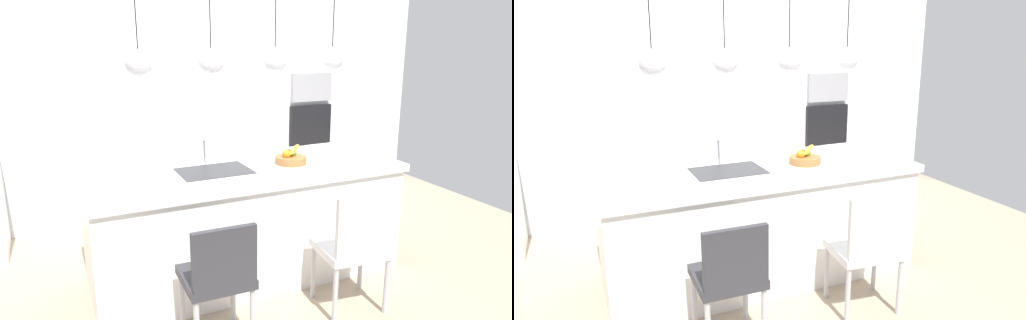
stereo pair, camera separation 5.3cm
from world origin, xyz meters
TOP-DOWN VIEW (x-y plane):
  - floor at (0.00, 0.00)m, footprint 6.60×6.60m
  - back_wall at (0.00, 1.65)m, footprint 6.00×0.10m
  - kitchen_island at (0.00, 0.00)m, footprint 2.55×0.97m
  - sink_basin at (-0.26, 0.00)m, footprint 0.56×0.40m
  - faucet at (-0.26, 0.21)m, footprint 0.02×0.17m
  - fruit_bowl at (0.39, -0.05)m, footprint 0.26×0.26m
  - microwave at (1.56, 1.58)m, footprint 0.54×0.08m
  - oven at (1.56, 1.58)m, footprint 0.56×0.08m
  - chair_near at (-0.54, -0.84)m, footprint 0.43×0.42m
  - chair_middle at (0.49, -0.84)m, footprint 0.51×0.47m
  - pendant_light_left at (-0.79, 0.00)m, footprint 0.19×0.19m
  - pendant_light_center_left at (-0.26, 0.00)m, footprint 0.19×0.19m
  - pendant_light_center_right at (0.26, 0.00)m, footprint 0.19×0.19m
  - pendant_light_right at (0.79, 0.00)m, footprint 0.19×0.19m

SIDE VIEW (x-z plane):
  - floor at x=0.00m, z-range 0.00..0.00m
  - kitchen_island at x=0.00m, z-range 0.00..0.93m
  - chair_near at x=-0.54m, z-range 0.07..0.95m
  - chair_middle at x=0.49m, z-range 0.06..0.99m
  - oven at x=1.56m, z-range 0.58..1.14m
  - sink_basin at x=-0.26m, z-range 0.92..0.94m
  - fruit_bowl at x=0.39m, z-range 0.90..1.05m
  - faucet at x=-0.26m, z-range 0.96..1.18m
  - back_wall at x=0.00m, z-range 0.00..2.60m
  - microwave at x=1.56m, z-range 1.19..1.53m
  - pendant_light_left at x=-0.79m, z-range 1.38..2.17m
  - pendant_light_center_left at x=-0.26m, z-range 1.38..2.17m
  - pendant_light_center_right at x=0.26m, z-range 1.38..2.17m
  - pendant_light_right at x=0.79m, z-range 1.38..2.17m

